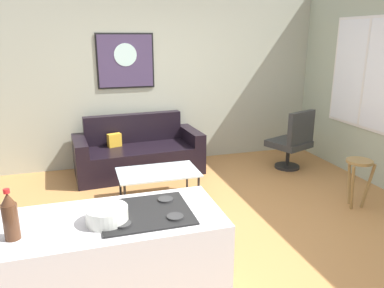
% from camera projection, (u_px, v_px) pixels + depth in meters
% --- Properties ---
extents(ground, '(6.40, 6.40, 0.04)m').
position_uv_depth(ground, '(214.00, 227.00, 4.17)').
color(ground, '#AE7741').
extents(back_wall, '(6.40, 0.05, 2.80)m').
position_uv_depth(back_wall, '(163.00, 77.00, 6.00)').
color(back_wall, '#A6AA94').
rests_on(back_wall, ground).
extents(couch, '(1.93, 0.95, 0.86)m').
position_uv_depth(couch, '(138.00, 154.00, 5.73)').
color(couch, black).
rests_on(couch, ground).
extents(coffee_table, '(1.00, 0.61, 0.40)m').
position_uv_depth(coffee_table, '(158.00, 174.00, 4.69)').
color(coffee_table, silver).
rests_on(coffee_table, ground).
extents(armchair, '(0.72, 0.71, 0.95)m').
position_uv_depth(armchair, '(293.00, 140.00, 5.81)').
color(armchair, black).
rests_on(armchair, ground).
extents(bar_stool, '(0.35, 0.35, 0.61)m').
position_uv_depth(bar_stool, '(358.00, 171.00, 4.50)').
color(bar_stool, olive).
rests_on(bar_stool, ground).
extents(kitchen_counter, '(1.58, 0.69, 0.91)m').
position_uv_depth(kitchen_counter, '(107.00, 277.00, 2.56)').
color(kitchen_counter, silver).
rests_on(kitchen_counter, ground).
extents(soda_bottle, '(0.09, 0.09, 0.32)m').
position_uv_depth(soda_bottle, '(10.00, 217.00, 2.16)').
color(soda_bottle, '#4C2C1A').
rests_on(soda_bottle, kitchen_counter).
extents(mixing_bowl, '(0.27, 0.27, 0.11)m').
position_uv_depth(mixing_bowl, '(107.00, 215.00, 2.37)').
color(mixing_bowl, silver).
rests_on(mixing_bowl, kitchen_counter).
extents(wall_painting, '(0.88, 0.03, 0.83)m').
position_uv_depth(wall_painting, '(126.00, 61.00, 5.72)').
color(wall_painting, black).
extents(window, '(0.03, 1.37, 1.57)m').
position_uv_depth(window, '(365.00, 74.00, 5.29)').
color(window, silver).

